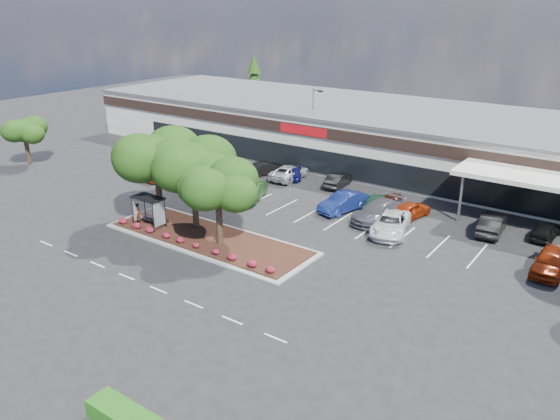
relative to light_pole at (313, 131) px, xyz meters
The scene contains 30 objects.
ground 29.15m from the light_pole, 75.39° to the right, with size 160.00×160.00×0.00m, color black.
retail_store 9.48m from the light_pole, 38.96° to the left, with size 80.40×25.20×6.25m.
landscape_island 24.81m from the light_pole, 77.55° to the right, with size 18.00×6.00×0.26m.
lane_markings 19.32m from the light_pole, 67.83° to the right, with size 33.12×20.06×0.01m.
shrub_row 26.80m from the light_pole, 78.53° to the right, with size 17.00×0.80×0.50m, color maroon, non-canonical shape.
bus_shelter 25.06m from the light_pole, 90.48° to the right, with size 2.75×1.55×2.59m.
island_tree_west 23.48m from the light_pole, 91.73° to the right, with size 7.20×7.20×7.89m, color #193A0F, non-canonical shape.
island_tree_mid 22.93m from the light_pole, 83.01° to the right, with size 6.60×6.60×7.32m, color #193A0F, non-canonical shape.
island_tree_east 25.20m from the light_pole, 74.37° to the right, with size 5.80×5.80×6.50m, color #193A0F, non-canonical shape.
tree_west_far 33.36m from the light_pole, 143.23° to the right, with size 4.80×4.80×5.61m, color #193A0F, non-canonical shape.
conifer_north_west 29.03m from the light_pole, 141.54° to the left, with size 4.40×4.40×10.00m, color #193A0F.
person_waiting 25.44m from the light_pole, 93.39° to the right, with size 0.66×0.43×1.82m, color #594C47.
light_pole is the anchor object (origin of this frame).
car_0 17.58m from the light_pole, 122.61° to the right, with size 1.77×5.08×1.68m, color maroon.
car_1 15.65m from the light_pole, 108.07° to the right, with size 1.89×4.69×1.60m, color silver.
car_2 14.06m from the light_pole, 94.25° to the right, with size 1.93×4.74×1.38m, color #17431B.
car_3 14.90m from the light_pole, 81.18° to the right, with size 1.72×4.93×1.63m, color #1B4116.
car_4 16.50m from the light_pole, 47.82° to the right, with size 1.81×5.19×1.71m, color navy.
car_5 22.03m from the light_pole, 40.69° to the right, with size 2.70×5.86×1.63m, color silver.
car_6 19.31m from the light_pole, 40.46° to the right, with size 2.41×5.93×1.72m, color #525058.
car_8 32.17m from the light_pole, 26.41° to the right, with size 2.00×4.98×1.70m, color maroon.
car_9 7.83m from the light_pole, 103.18° to the right, with size 1.49×4.27×1.41m, color black.
car_10 7.75m from the light_pole, 78.04° to the right, with size 2.51×5.45×1.52m, color #AAADB5.
car_11 7.27m from the light_pole, 74.32° to the right, with size 1.68×4.19×1.43m, color #0F1156.
car_12 9.86m from the light_pole, 41.41° to the right, with size 1.54×4.41×1.45m, color black.
car_13 17.21m from the light_pole, 37.46° to the right, with size 1.93×4.80×1.63m, color #1B4628.
car_14 16.80m from the light_pole, 31.31° to the right, with size 1.70×4.23×1.44m, color maroon.
car_15 19.60m from the light_pole, 31.22° to the right, with size 1.77×4.39×1.50m, color #992B0B.
car_16 25.38m from the light_pole, 21.92° to the right, with size 1.75×5.03×1.66m, color black.
car_17 28.59m from the light_pole, 16.49° to the right, with size 1.60×3.98×1.36m, color black.
Camera 1 is at (25.88, -25.32, 17.87)m, focal length 35.00 mm.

